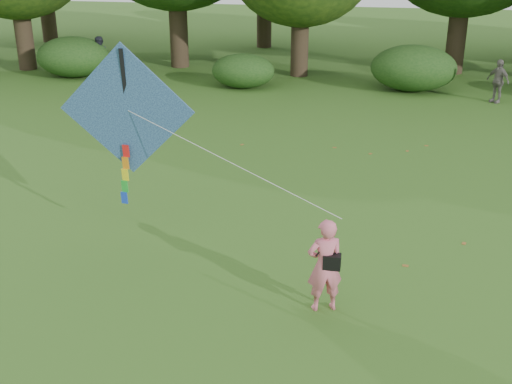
% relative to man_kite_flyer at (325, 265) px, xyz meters
% --- Properties ---
extents(ground, '(100.00, 100.00, 0.00)m').
position_rel_man_kite_flyer_xyz_m(ground, '(-0.98, -0.51, -0.86)').
color(ground, '#265114').
rests_on(ground, ground).
extents(man_kite_flyer, '(0.73, 0.61, 1.71)m').
position_rel_man_kite_flyer_xyz_m(man_kite_flyer, '(0.00, 0.00, 0.00)').
color(man_kite_flyer, '#DB677C').
rests_on(man_kite_flyer, ground).
extents(bystander_left, '(0.99, 0.84, 1.82)m').
position_rel_man_kite_flyer_xyz_m(bystander_left, '(-11.71, 17.49, 0.05)').
color(bystander_left, '#282935').
rests_on(bystander_left, ground).
extents(bystander_right, '(0.98, 0.97, 1.66)m').
position_rel_man_kite_flyer_xyz_m(bystander_right, '(5.14, 15.98, -0.02)').
color(bystander_right, slate).
rests_on(bystander_right, ground).
extents(crossbody_bag, '(0.43, 0.20, 0.69)m').
position_rel_man_kite_flyer_xyz_m(crossbody_bag, '(0.12, -0.03, 0.11)').
color(crossbody_bag, black).
rests_on(crossbody_bag, ground).
extents(flying_kite, '(5.78, 2.22, 3.39)m').
position_rel_man_kite_flyer_xyz_m(flying_kite, '(-4.16, 1.90, 1.98)').
color(flying_kite, '#2758AD').
rests_on(flying_kite, ground).
extents(shrub_band, '(39.15, 3.22, 1.88)m').
position_rel_man_kite_flyer_xyz_m(shrub_band, '(-1.70, 17.09, 0.00)').
color(shrub_band, '#264919').
rests_on(shrub_band, ground).
extents(fallen_leaves, '(6.51, 12.93, 0.01)m').
position_rel_man_kite_flyer_xyz_m(fallen_leaves, '(0.90, 4.30, -0.85)').
color(fallen_leaves, brown).
rests_on(fallen_leaves, ground).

